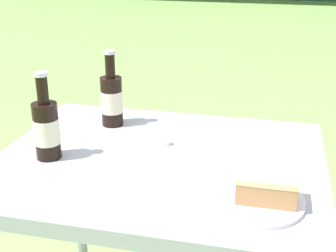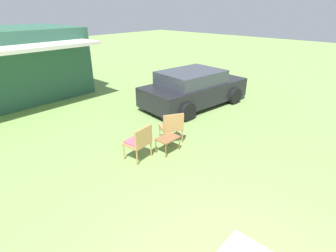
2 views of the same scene
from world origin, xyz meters
The scene contains 6 objects.
patio_table centered at (0.00, 0.00, 0.64)m, with size 0.84×0.67×0.71m.
cake_on_plate centered at (0.26, -0.16, 0.74)m, with size 0.23×0.23×0.07m.
cola_bottle_near centered at (-0.20, 0.19, 0.80)m, with size 0.07×0.07×0.23m.
cola_bottle_far centered at (-0.28, -0.06, 0.80)m, with size 0.07×0.07×0.23m.
fork centered at (0.17, -0.16, 0.72)m, with size 0.19×0.07×0.01m.
loose_bottle_cap centered at (0.00, 0.09, 0.72)m, with size 0.03×0.03×0.01m.
Camera 1 is at (0.27, -1.06, 1.25)m, focal length 50.00 mm.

